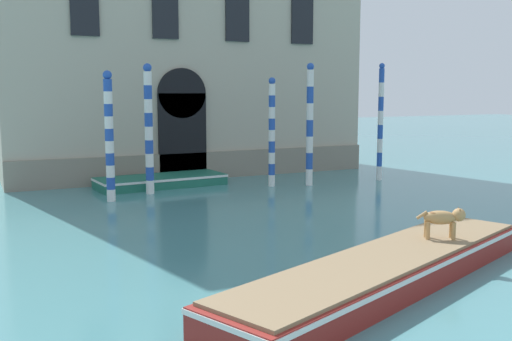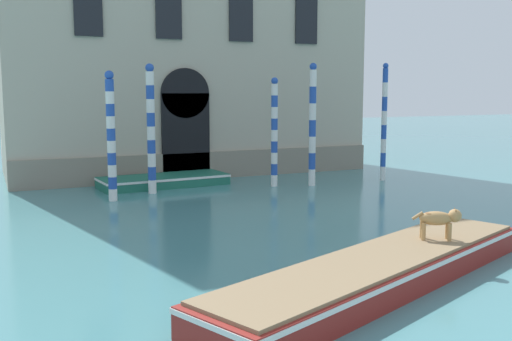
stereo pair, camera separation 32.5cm
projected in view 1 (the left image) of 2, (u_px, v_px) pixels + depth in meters
name	position (u px, v px, depth m)	size (l,w,h in m)	color
palazzo_left	(177.00, 15.00, 25.20)	(14.47, 6.13, 13.15)	#B2A893
boat_foreground	(387.00, 269.00, 10.63)	(8.14, 4.52, 0.55)	maroon
dog_on_deck	(444.00, 218.00, 11.69)	(0.84, 0.59, 0.63)	tan
boat_moored_near_palazzo	(161.00, 181.00, 21.48)	(4.70, 2.06, 0.39)	#1E6651
mooring_pole_0	(380.00, 122.00, 22.77)	(0.21, 0.21, 4.45)	white
mooring_pole_1	(149.00, 129.00, 19.75)	(0.28, 0.28, 4.31)	white
mooring_pole_2	(272.00, 132.00, 21.34)	(0.24, 0.24, 3.88)	white
mooring_pole_3	(109.00, 136.00, 18.39)	(0.28, 0.28, 4.04)	white
mooring_pole_4	(310.00, 124.00, 21.49)	(0.26, 0.26, 4.40)	white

